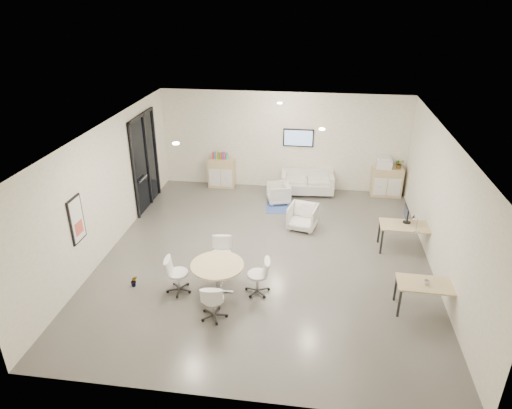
{
  "coord_description": "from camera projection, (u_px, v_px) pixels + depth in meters",
  "views": [
    {
      "loc": [
        1.11,
        -9.78,
        6.07
      ],
      "look_at": [
        -0.31,
        0.4,
        1.22
      ],
      "focal_mm": 32.0,
      "sensor_mm": 36.0,
      "label": 1
    }
  ],
  "objects": [
    {
      "name": "loveseat",
      "position": [
        307.0,
        183.0,
        14.89
      ],
      "size": [
        1.74,
        0.96,
        0.63
      ],
      "rotation": [
        0.0,
        0.0,
        0.08
      ],
      "color": "silver",
      "rests_on": "room_shell"
    },
    {
      "name": "armchair_left",
      "position": [
        279.0,
        192.0,
        14.23
      ],
      "size": [
        0.78,
        0.81,
        0.69
      ],
      "primitive_type": "imported",
      "rotation": [
        0.0,
        0.0,
        -1.31
      ],
      "color": "silver",
      "rests_on": "room_shell"
    },
    {
      "name": "round_table",
      "position": [
        217.0,
        268.0,
        9.86
      ],
      "size": [
        1.16,
        1.16,
        0.71
      ],
      "color": "tan",
      "rests_on": "room_shell"
    },
    {
      "name": "artwork",
      "position": [
        77.0,
        220.0,
        9.89
      ],
      "size": [
        0.05,
        0.54,
        1.04
      ],
      "color": "black",
      "rests_on": "room_shell"
    },
    {
      "name": "plant_floor",
      "position": [
        134.0,
        284.0,
        10.28
      ],
      "size": [
        0.21,
        0.3,
        0.12
      ],
      "primitive_type": "imported",
      "rotation": [
        0.0,
        0.0,
        0.21
      ],
      "color": "#3F7F3F",
      "rests_on": "room_shell"
    },
    {
      "name": "printer",
      "position": [
        384.0,
        163.0,
        14.41
      ],
      "size": [
        0.51,
        0.43,
        0.34
      ],
      "rotation": [
        0.0,
        0.0,
        -0.08
      ],
      "color": "white",
      "rests_on": "sideboard_right"
    },
    {
      "name": "room_shell",
      "position": [
        267.0,
        198.0,
        10.81
      ],
      "size": [
        9.6,
        10.6,
        4.8
      ],
      "color": "#504E49",
      "rests_on": "ground"
    },
    {
      "name": "monitor",
      "position": [
        406.0,
        214.0,
        11.5
      ],
      "size": [
        0.2,
        0.5,
        0.44
      ],
      "color": "black",
      "rests_on": "desk_rear"
    },
    {
      "name": "ceiling_spots",
      "position": [
        263.0,
        123.0,
        10.91
      ],
      "size": [
        3.14,
        4.14,
        0.03
      ],
      "color": "#FFEAC6",
      "rests_on": "room_shell"
    },
    {
      "name": "meeting_chairs",
      "position": [
        218.0,
        276.0,
        9.95
      ],
      "size": [
        2.37,
        2.37,
        0.82
      ],
      "color": "white",
      "rests_on": "room_shell"
    },
    {
      "name": "desk_rear",
      "position": [
        407.0,
        228.0,
        11.49
      ],
      "size": [
        1.37,
        0.7,
        0.71
      ],
      "rotation": [
        0.0,
        0.0,
        -0.02
      ],
      "color": "tan",
      "rests_on": "room_shell"
    },
    {
      "name": "armchair_right",
      "position": [
        303.0,
        216.0,
        12.65
      ],
      "size": [
        0.88,
        0.84,
        0.77
      ],
      "primitive_type": "imported",
      "rotation": [
        0.0,
        0.0,
        -0.21
      ],
      "color": "silver",
      "rests_on": "room_shell"
    },
    {
      "name": "wall_tv",
      "position": [
        298.0,
        138.0,
        14.68
      ],
      "size": [
        0.98,
        0.06,
        0.58
      ],
      "color": "black",
      "rests_on": "room_shell"
    },
    {
      "name": "sideboard_right",
      "position": [
        387.0,
        182.0,
        14.66
      ],
      "size": [
        0.95,
        0.46,
        0.95
      ],
      "color": "tan",
      "rests_on": "room_shell"
    },
    {
      "name": "books",
      "position": [
        220.0,
        156.0,
        15.09
      ],
      "size": [
        0.5,
        0.14,
        0.22
      ],
      "color": "red",
      "rests_on": "sideboard_left"
    },
    {
      "name": "glass_door",
      "position": [
        145.0,
        159.0,
        13.59
      ],
      "size": [
        0.09,
        1.9,
        2.85
      ],
      "color": "black",
      "rests_on": "room_shell"
    },
    {
      "name": "desk_front",
      "position": [
        429.0,
        287.0,
        9.27
      ],
      "size": [
        1.3,
        0.68,
        0.67
      ],
      "rotation": [
        0.0,
        0.0,
        -0.03
      ],
      "color": "tan",
      "rests_on": "room_shell"
    },
    {
      "name": "sideboard_left",
      "position": [
        222.0,
        173.0,
        15.34
      ],
      "size": [
        0.87,
        0.45,
        0.98
      ],
      "color": "tan",
      "rests_on": "room_shell"
    },
    {
      "name": "cup",
      "position": [
        427.0,
        282.0,
        9.21
      ],
      "size": [
        0.14,
        0.13,
        0.12
      ],
      "primitive_type": "imported",
      "rotation": [
        0.0,
        0.0,
        -0.39
      ],
      "color": "white",
      "rests_on": "desk_front"
    },
    {
      "name": "blue_rug",
      "position": [
        288.0,
        208.0,
        14.01
      ],
      "size": [
        1.4,
        0.99,
        0.01
      ],
      "primitive_type": "cube",
      "rotation": [
        0.0,
        0.0,
        0.08
      ],
      "color": "#314997",
      "rests_on": "room_shell"
    },
    {
      "name": "plant_cabinet",
      "position": [
        399.0,
        165.0,
        14.37
      ],
      "size": [
        0.36,
        0.38,
        0.24
      ],
      "primitive_type": "imported",
      "rotation": [
        0.0,
        0.0,
        0.34
      ],
      "color": "#3F7F3F",
      "rests_on": "sideboard_right"
    }
  ]
}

